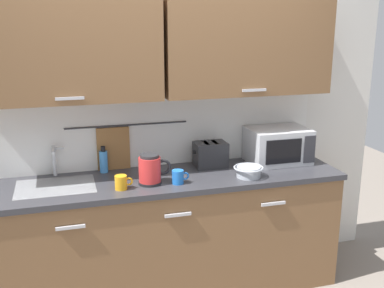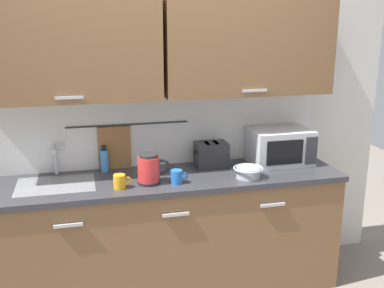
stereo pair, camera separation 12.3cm
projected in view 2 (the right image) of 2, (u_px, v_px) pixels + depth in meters
The scene contains 10 objects.
counter_unit at pixel (166, 233), 3.42m from camera, with size 2.53×0.64×0.90m.
back_wall_assembly at pixel (159, 85), 3.36m from camera, with size 3.70×0.41×2.50m.
sink_faucet at pixel (55, 156), 3.30m from camera, with size 0.09×0.17×0.22m.
microwave at pixel (280, 146), 3.58m from camera, with size 0.46×0.35×0.27m.
electric_kettle at pixel (149, 169), 3.14m from camera, with size 0.23×0.16×0.21m.
dish_soap_bottle at pixel (104, 160), 3.40m from camera, with size 0.06×0.06×0.20m.
mug_near_sink at pixel (120, 182), 3.06m from camera, with size 0.12×0.08×0.09m.
mixing_bowl at pixel (248, 172), 3.27m from camera, with size 0.21×0.21×0.08m.
toaster at pixel (211, 155), 3.49m from camera, with size 0.26×0.17×0.19m.
mug_by_kettle at pixel (177, 177), 3.15m from camera, with size 0.12×0.08×0.09m.
Camera 2 is at (-0.57, -2.78, 1.99)m, focal length 43.35 mm.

